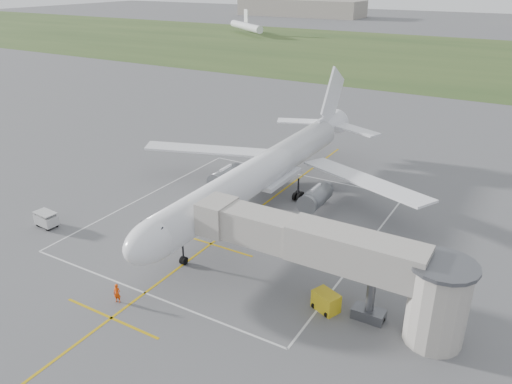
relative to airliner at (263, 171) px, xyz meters
The scene contains 11 objects.
ground 4.46m from the airliner, 90.00° to the right, with size 700.00×700.00×0.00m, color #58585A.
grass_strip 129.32m from the airliner, 90.00° to the left, with size 700.00×120.00×0.02m, color #314A20.
apron_markings 7.90m from the airliner, 90.00° to the right, with size 28.20×60.00×0.01m.
airliner is the anchor object (origin of this frame).
jet_bridge 21.22m from the airliner, 42.19° to the right, with size 23.40×5.00×7.20m.
gpu_unit 21.14m from the airliner, 45.71° to the right, with size 2.56×2.18×1.64m.
baggage_cart 24.67m from the airliner, 136.73° to the right, with size 2.62×1.71×1.74m.
ramp_worker_nose 23.17m from the airliner, 92.71° to the right, with size 0.63×0.42×1.74m, color #E13F07.
ramp_worker_wing 6.72m from the airliner, 162.04° to the left, with size 0.94×0.73×1.93m, color #EB5707.
distant_hangars 264.94m from the airliner, 93.50° to the left, with size 345.00×49.00×12.00m.
distant_aircraft 167.30m from the airliner, 91.06° to the left, with size 210.57×53.57×8.85m.
Camera 1 is at (26.78, -46.38, 25.68)m, focal length 35.00 mm.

